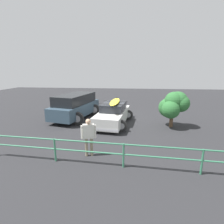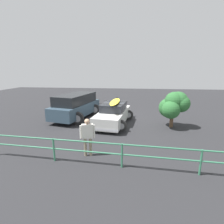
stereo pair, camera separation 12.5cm
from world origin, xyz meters
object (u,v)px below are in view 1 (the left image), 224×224
(person_bystander, at_px, (89,134))
(bush_near_left, at_px, (173,105))
(suv_car, at_px, (76,106))
(sedan_car, at_px, (113,114))

(person_bystander, xyz_separation_m, bush_near_left, (-4.24, -4.26, 0.46))
(suv_car, relative_size, person_bystander, 3.07)
(suv_car, distance_m, person_bystander, 6.07)
(sedan_car, relative_size, suv_car, 0.91)
(suv_car, bearing_deg, sedan_car, 159.38)
(bush_near_left, bearing_deg, person_bystander, 45.14)
(bush_near_left, bearing_deg, sedan_car, -4.11)
(person_bystander, relative_size, bush_near_left, 0.71)
(sedan_car, relative_size, person_bystander, 2.79)
(suv_car, bearing_deg, bush_near_left, 168.43)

